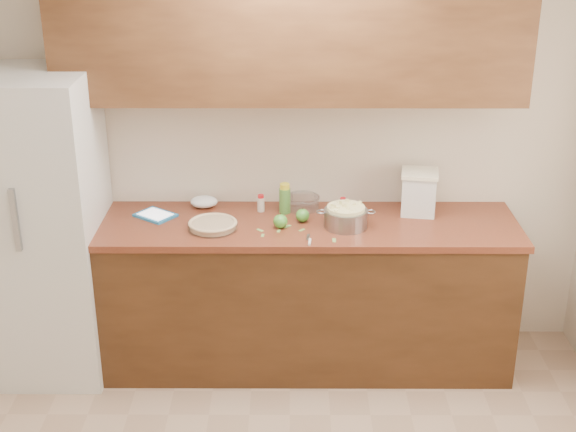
{
  "coord_description": "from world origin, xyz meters",
  "views": [
    {
      "loc": [
        0.0,
        -2.78,
        2.73
      ],
      "look_at": [
        -0.01,
        1.43,
        0.98
      ],
      "focal_mm": 50.0,
      "sensor_mm": 36.0,
      "label": 1
    }
  ],
  "objects_px": {
    "colander": "(346,217)",
    "pie": "(213,225)",
    "tablet": "(155,215)",
    "flour_canister": "(419,192)"
  },
  "relations": [
    {
      "from": "pie",
      "to": "colander",
      "type": "height_order",
      "value": "colander"
    },
    {
      "from": "pie",
      "to": "colander",
      "type": "distance_m",
      "value": 0.76
    },
    {
      "from": "pie",
      "to": "colander",
      "type": "relative_size",
      "value": 0.85
    },
    {
      "from": "pie",
      "to": "flour_canister",
      "type": "height_order",
      "value": "flour_canister"
    },
    {
      "from": "colander",
      "to": "pie",
      "type": "bearing_deg",
      "value": -177.59
    },
    {
      "from": "colander",
      "to": "tablet",
      "type": "xyz_separation_m",
      "value": [
        -1.11,
        0.15,
        -0.05
      ]
    },
    {
      "from": "tablet",
      "to": "colander",
      "type": "bearing_deg",
      "value": 28.86
    },
    {
      "from": "colander",
      "to": "flour_canister",
      "type": "xyz_separation_m",
      "value": [
        0.44,
        0.21,
        0.07
      ]
    },
    {
      "from": "colander",
      "to": "tablet",
      "type": "bearing_deg",
      "value": 172.35
    },
    {
      "from": "colander",
      "to": "tablet",
      "type": "distance_m",
      "value": 1.12
    }
  ]
}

